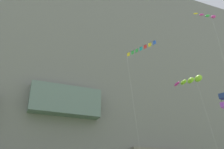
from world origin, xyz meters
TOP-DOWN VIEW (x-y plane):
  - cliff_face at (0.01, 66.02)m, footprint 180.00×31.28m
  - kite_banner_low_center at (6.35, 26.33)m, footprint 4.05×7.66m
  - kite_windsock_mid_right at (16.52, 27.62)m, footprint 1.19×9.11m
  - kite_box_near_cliff at (7.15, 12.67)m, footprint 1.88×4.30m
  - kite_windsock_front_field at (17.93, 22.74)m, footprint 3.88×4.71m

SIDE VIEW (x-z plane):
  - kite_box_near_cliff at x=7.15m, z-range 5.02..16.46m
  - kite_windsock_mid_right at x=16.52m, z-range 9.71..31.33m
  - kite_banner_low_center at x=6.35m, z-range 11.10..35.23m
  - kite_windsock_front_field at x=17.93m, z-range 15.01..46.51m
  - cliff_face at x=0.01m, z-range -0.05..66.49m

